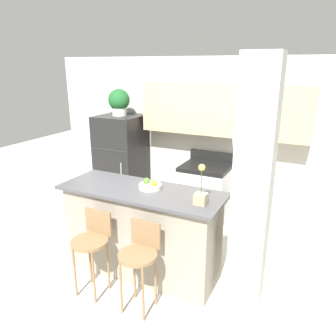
{
  "coord_description": "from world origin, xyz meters",
  "views": [
    {
      "loc": [
        1.79,
        -2.99,
        2.43
      ],
      "look_at": [
        0.0,
        0.7,
        1.12
      ],
      "focal_mm": 35.0,
      "sensor_mm": 36.0,
      "label": 1
    }
  ],
  "objects_px": {
    "bar_stool_left": "(92,241)",
    "fruit_bowl": "(150,185)",
    "bar_stool_right": "(140,254)",
    "trash_bin": "(144,204)",
    "potted_plant_on_fridge": "(119,102)",
    "orchid_vase": "(201,194)",
    "stove_range": "(205,192)",
    "refrigerator": "(122,161)"
  },
  "relations": [
    {
      "from": "bar_stool_left",
      "to": "fruit_bowl",
      "type": "bearing_deg",
      "value": 59.23
    },
    {
      "from": "potted_plant_on_fridge",
      "to": "fruit_bowl",
      "type": "bearing_deg",
      "value": -47.2
    },
    {
      "from": "fruit_bowl",
      "to": "trash_bin",
      "type": "xyz_separation_m",
      "value": [
        -0.84,
        1.29,
        -0.92
      ]
    },
    {
      "from": "bar_stool_left",
      "to": "trash_bin",
      "type": "distance_m",
      "value": 2.02
    },
    {
      "from": "stove_range",
      "to": "potted_plant_on_fridge",
      "type": "bearing_deg",
      "value": -177.97
    },
    {
      "from": "trash_bin",
      "to": "orchid_vase",
      "type": "bearing_deg",
      "value": -43.6
    },
    {
      "from": "refrigerator",
      "to": "potted_plant_on_fridge",
      "type": "xyz_separation_m",
      "value": [
        -0.0,
        0.0,
        1.03
      ]
    },
    {
      "from": "bar_stool_right",
      "to": "potted_plant_on_fridge",
      "type": "distance_m",
      "value": 2.98
    },
    {
      "from": "stove_range",
      "to": "potted_plant_on_fridge",
      "type": "height_order",
      "value": "potted_plant_on_fridge"
    },
    {
      "from": "fruit_bowl",
      "to": "potted_plant_on_fridge",
      "type": "bearing_deg",
      "value": 132.8
    },
    {
      "from": "stove_range",
      "to": "bar_stool_right",
      "type": "xyz_separation_m",
      "value": [
        0.11,
        -2.23,
        0.16
      ]
    },
    {
      "from": "trash_bin",
      "to": "potted_plant_on_fridge",
      "type": "bearing_deg",
      "value": 156.23
    },
    {
      "from": "refrigerator",
      "to": "fruit_bowl",
      "type": "xyz_separation_m",
      "value": [
        1.43,
        -1.54,
        0.31
      ]
    },
    {
      "from": "fruit_bowl",
      "to": "trash_bin",
      "type": "relative_size",
      "value": 0.69
    },
    {
      "from": "bar_stool_left",
      "to": "fruit_bowl",
      "type": "distance_m",
      "value": 0.88
    },
    {
      "from": "trash_bin",
      "to": "bar_stool_right",
      "type": "bearing_deg",
      "value": -60.96
    },
    {
      "from": "bar_stool_right",
      "to": "potted_plant_on_fridge",
      "type": "relative_size",
      "value": 2.12
    },
    {
      "from": "fruit_bowl",
      "to": "trash_bin",
      "type": "height_order",
      "value": "fruit_bowl"
    },
    {
      "from": "stove_range",
      "to": "orchid_vase",
      "type": "bearing_deg",
      "value": -72.1
    },
    {
      "from": "bar_stool_right",
      "to": "potted_plant_on_fridge",
      "type": "xyz_separation_m",
      "value": [
        -1.65,
        2.17,
        1.21
      ]
    },
    {
      "from": "bar_stool_left",
      "to": "trash_bin",
      "type": "bearing_deg",
      "value": 103.81
    },
    {
      "from": "refrigerator",
      "to": "fruit_bowl",
      "type": "bearing_deg",
      "value": -47.2
    },
    {
      "from": "stove_range",
      "to": "potted_plant_on_fridge",
      "type": "xyz_separation_m",
      "value": [
        -1.54,
        -0.05,
        1.37
      ]
    },
    {
      "from": "bar_stool_left",
      "to": "potted_plant_on_fridge",
      "type": "xyz_separation_m",
      "value": [
        -1.06,
        2.17,
        1.21
      ]
    },
    {
      "from": "bar_stool_left",
      "to": "orchid_vase",
      "type": "height_order",
      "value": "orchid_vase"
    },
    {
      "from": "bar_stool_right",
      "to": "fruit_bowl",
      "type": "height_order",
      "value": "fruit_bowl"
    },
    {
      "from": "bar_stool_right",
      "to": "trash_bin",
      "type": "relative_size",
      "value": 2.45
    },
    {
      "from": "stove_range",
      "to": "trash_bin",
      "type": "xyz_separation_m",
      "value": [
        -0.95,
        -0.31,
        -0.27
      ]
    },
    {
      "from": "stove_range",
      "to": "trash_bin",
      "type": "bearing_deg",
      "value": -161.77
    },
    {
      "from": "stove_range",
      "to": "fruit_bowl",
      "type": "height_order",
      "value": "fruit_bowl"
    },
    {
      "from": "refrigerator",
      "to": "bar_stool_right",
      "type": "xyz_separation_m",
      "value": [
        1.65,
        -2.17,
        -0.18
      ]
    },
    {
      "from": "refrigerator",
      "to": "stove_range",
      "type": "xyz_separation_m",
      "value": [
        1.54,
        0.05,
        -0.34
      ]
    },
    {
      "from": "potted_plant_on_fridge",
      "to": "trash_bin",
      "type": "height_order",
      "value": "potted_plant_on_fridge"
    },
    {
      "from": "potted_plant_on_fridge",
      "to": "fruit_bowl",
      "type": "distance_m",
      "value": 2.23
    },
    {
      "from": "fruit_bowl",
      "to": "orchid_vase",
      "type": "bearing_deg",
      "value": -13.31
    },
    {
      "from": "bar_stool_right",
      "to": "fruit_bowl",
      "type": "distance_m",
      "value": 0.82
    },
    {
      "from": "refrigerator",
      "to": "fruit_bowl",
      "type": "relative_size",
      "value": 6.08
    },
    {
      "from": "bar_stool_right",
      "to": "orchid_vase",
      "type": "relative_size",
      "value": 2.2
    },
    {
      "from": "refrigerator",
      "to": "orchid_vase",
      "type": "xyz_separation_m",
      "value": [
        2.1,
        -1.7,
        0.38
      ]
    },
    {
      "from": "bar_stool_right",
      "to": "orchid_vase",
      "type": "height_order",
      "value": "orchid_vase"
    },
    {
      "from": "bar_stool_left",
      "to": "trash_bin",
      "type": "xyz_separation_m",
      "value": [
        -0.47,
        1.91,
        -0.43
      ]
    },
    {
      "from": "potted_plant_on_fridge",
      "to": "trash_bin",
      "type": "xyz_separation_m",
      "value": [
        0.59,
        -0.26,
        -1.64
      ]
    }
  ]
}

